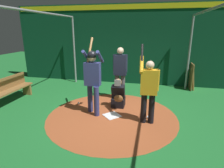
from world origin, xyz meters
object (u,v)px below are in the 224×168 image
Objects in this scene: home_plate at (112,115)px; bench at (8,90)px; batter at (93,76)px; baseball_1 at (79,103)px; bat_rack at (191,76)px; baseball_2 at (148,117)px; catcher at (118,96)px; visitor at (149,88)px; baseball_0 at (114,99)px; umpire at (120,71)px.

home_plate is 3.60m from bench.
baseball_1 is (-0.50, -0.68, -1.07)m from batter.
bench is (3.05, -6.19, -0.04)m from bat_rack.
bench reaches higher than baseball_2.
bat_rack is at bearing 135.38° from catcher.
home_plate is 0.21× the size of visitor.
baseball_2 is (0.63, 0.95, -0.32)m from catcher.
catcher reaches higher than baseball_1.
batter is 1.60m from baseball_0.
catcher is 1.34m from baseball_1.
bench is 4.59m from baseball_2.
umpire is 3.31m from bat_rack.
umpire is (-0.69, -0.07, 0.66)m from catcher.
catcher is 1.18m from baseball_2.
umpire is at bearing -179.07° from home_plate.
catcher is 12.52× the size of baseball_1.
home_plate is 0.19× the size of batter.
batter reaches higher than bench.
umpire reaches higher than bat_rack.
bat_rack is at bearing 125.87° from umpire.
baseball_1 is at bearing -114.59° from home_plate.
bat_rack is (-1.91, 2.65, -0.53)m from umpire.
catcher is 3.65m from bench.
bat_rack is at bearing 150.72° from visitor.
visitor is 1.06× the size of bench.
baseball_1 is at bearing -54.95° from bat_rack.
home_plate is at bearing 83.02° from batter.
home_plate is 0.23× the size of umpire.
umpire is at bearing -173.95° from catcher.
bench reaches higher than home_plate.
home_plate is 1.00m from baseball_2.
catcher is at bearing 97.02° from bench.
visitor is at bearing 33.09° from umpire.
baseball_0 is at bearing -143.03° from visitor.
bench is (-0.40, -4.54, -0.50)m from visitor.
batter is 1.07× the size of visitor.
baseball_2 is (1.32, 1.02, -0.98)m from umpire.
baseball_1 is (0.61, -1.06, 0.00)m from baseball_0.
bat_rack is at bearing 125.05° from baseball_1.
home_plate is 0.22× the size of bench.
baseball_2 is (-0.22, 0.02, -0.91)m from visitor.
visitor is (0.16, 0.98, 0.94)m from home_plate.
bat_rack is at bearing 135.19° from batter.
catcher is (-0.68, 0.05, 0.35)m from home_plate.
baseball_2 is (1.13, 1.19, 0.00)m from baseball_0.
umpire is (-1.37, -0.02, 1.01)m from home_plate.
bench is at bearing -81.74° from baseball_1.
baseball_2 is at bearing 37.83° from umpire.
batter is 29.15× the size of baseball_0.
baseball_0 is 1.00× the size of baseball_2.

